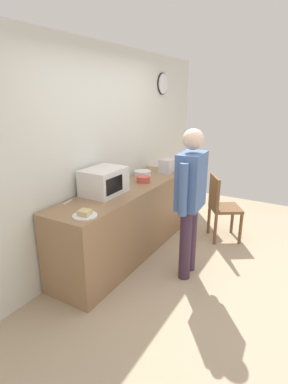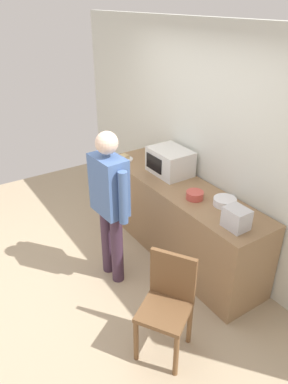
% 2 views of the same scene
% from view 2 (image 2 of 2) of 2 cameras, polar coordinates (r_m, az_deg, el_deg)
% --- Properties ---
extents(ground_plane, '(6.00, 6.00, 0.00)m').
position_cam_2_polar(ground_plane, '(4.07, -9.16, -14.68)').
color(ground_plane, tan).
extents(back_wall, '(5.40, 0.13, 2.60)m').
position_cam_2_polar(back_wall, '(4.13, 10.05, 7.35)').
color(back_wall, silver).
rests_on(back_wall, ground_plane).
extents(kitchen_counter, '(2.36, 0.62, 0.91)m').
position_cam_2_polar(kitchen_counter, '(4.27, 5.49, -4.35)').
color(kitchen_counter, '#93704C').
rests_on(kitchen_counter, ground_plane).
extents(microwave, '(0.50, 0.39, 0.30)m').
position_cam_2_polar(microwave, '(4.26, 4.16, 4.85)').
color(microwave, silver).
rests_on(microwave, kitchen_counter).
extents(sandwich_plate, '(0.24, 0.24, 0.07)m').
position_cam_2_polar(sandwich_plate, '(4.68, -3.24, 5.38)').
color(sandwich_plate, white).
rests_on(sandwich_plate, kitchen_counter).
extents(salad_bowl, '(0.18, 0.18, 0.08)m').
position_cam_2_polar(salad_bowl, '(3.78, 8.07, -0.49)').
color(salad_bowl, '#C64C42').
rests_on(salad_bowl, kitchen_counter).
extents(cereal_bowl, '(0.23, 0.23, 0.08)m').
position_cam_2_polar(cereal_bowl, '(3.72, 12.71, -1.51)').
color(cereal_bowl, white).
rests_on(cereal_bowl, kitchen_counter).
extents(toaster, '(0.22, 0.18, 0.20)m').
position_cam_2_polar(toaster, '(3.35, 14.47, -4.07)').
color(toaster, silver).
rests_on(toaster, kitchen_counter).
extents(fork_utensil, '(0.14, 0.13, 0.01)m').
position_cam_2_polar(fork_utensil, '(3.88, 14.05, -0.95)').
color(fork_utensil, silver).
rests_on(fork_utensil, kitchen_counter).
extents(spoon_utensil, '(0.17, 0.06, 0.01)m').
position_cam_2_polar(spoon_utensil, '(4.73, 2.51, 5.46)').
color(spoon_utensil, silver).
rests_on(spoon_utensil, kitchen_counter).
extents(person_standing, '(0.59, 0.26, 1.69)m').
position_cam_2_polar(person_standing, '(3.62, -5.48, -1.01)').
color(person_standing, '#402A3E').
rests_on(person_standing, ground_plane).
extents(wooden_chair, '(0.55, 0.55, 0.94)m').
position_cam_2_polar(wooden_chair, '(3.15, 3.79, -16.83)').
color(wooden_chair, brown).
rests_on(wooden_chair, ground_plane).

